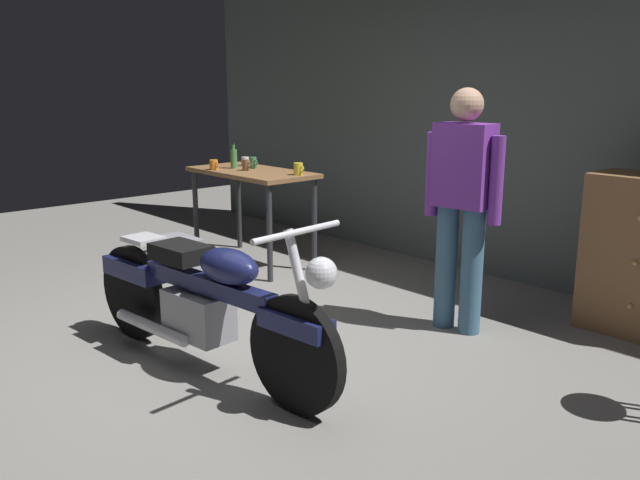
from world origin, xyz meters
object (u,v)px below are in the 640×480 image
at_px(mug_orange_travel, 214,165).
at_px(motorcycle, 204,300).
at_px(person_standing, 462,200).
at_px(mug_brown_stoneware, 246,165).
at_px(bottle, 234,158).
at_px(storage_bin, 177,256).
at_px(mug_yellow_tall, 298,169).
at_px(mug_white_ceramic, 245,161).
at_px(mug_green_speckled, 253,163).

bearing_deg(mug_orange_travel, motorcycle, -35.24).
relative_size(person_standing, mug_brown_stoneware, 15.83).
bearing_deg(mug_brown_stoneware, bottle, 178.10).
bearing_deg(motorcycle, person_standing, 65.47).
height_order(storage_bin, mug_yellow_tall, mug_yellow_tall).
bearing_deg(motorcycle, mug_white_ceramic, 133.76).
relative_size(storage_bin, mug_yellow_tall, 3.73).
relative_size(person_standing, storage_bin, 3.80).
xyz_separation_m(storage_bin, mug_orange_travel, (-0.11, 0.51, 0.78)).
distance_m(mug_orange_travel, mug_yellow_tall, 0.88).
bearing_deg(mug_green_speckled, person_standing, -1.95).
xyz_separation_m(storage_bin, mug_green_speckled, (0.06, 0.84, 0.78)).
relative_size(motorcycle, mug_brown_stoneware, 20.73).
relative_size(mug_orange_travel, mug_green_speckled, 1.03).
distance_m(mug_green_speckled, mug_brown_stoneware, 0.16).
bearing_deg(person_standing, mug_orange_travel, -1.37).
distance_m(motorcycle, mug_yellow_tall, 2.23).
height_order(motorcycle, mug_green_speckled, mug_green_speckled).
relative_size(mug_orange_travel, mug_white_ceramic, 1.06).
xyz_separation_m(person_standing, bottle, (-2.60, -0.04, 0.07)).
distance_m(storage_bin, bottle, 1.09).
height_order(mug_orange_travel, mug_green_speckled, mug_green_speckled).
xyz_separation_m(mug_green_speckled, mug_white_ceramic, (-0.23, 0.08, -0.01)).
bearing_deg(mug_white_ceramic, person_standing, -3.41).
distance_m(person_standing, bottle, 2.60).
bearing_deg(motorcycle, mug_yellow_tall, 119.52).
height_order(mug_green_speckled, mug_white_ceramic, mug_green_speckled).
xyz_separation_m(motorcycle, bottle, (-2.00, 1.64, 0.55)).
relative_size(person_standing, mug_yellow_tall, 14.14).
bearing_deg(mug_yellow_tall, storage_bin, -129.14).
height_order(storage_bin, mug_green_speckled, mug_green_speckled).
bearing_deg(mug_green_speckled, motorcycle, -43.47).
height_order(mug_green_speckled, bottle, bottle).
relative_size(motorcycle, mug_green_speckled, 20.22).
bearing_deg(mug_green_speckled, mug_yellow_tall, 1.93).
xyz_separation_m(mug_brown_stoneware, bottle, (-0.21, 0.01, 0.05)).
xyz_separation_m(mug_yellow_tall, mug_green_speckled, (-0.64, -0.02, 0.00)).
bearing_deg(mug_orange_travel, person_standing, 5.37).
relative_size(mug_green_speckled, mug_brown_stoneware, 1.03).
bearing_deg(person_standing, mug_brown_stoneware, -5.51).
xyz_separation_m(motorcycle, mug_white_ceramic, (-2.10, 1.85, 0.49)).
distance_m(motorcycle, mug_green_speckled, 2.62).
bearing_deg(mug_orange_travel, storage_bin, -77.79).
bearing_deg(mug_white_ceramic, mug_brown_stoneware, -34.67).
xyz_separation_m(person_standing, mug_white_ceramic, (-2.70, 0.16, 0.02)).
relative_size(motorcycle, mug_orange_travel, 19.70).
height_order(person_standing, bottle, person_standing).
bearing_deg(mug_green_speckled, mug_brown_stoneware, -60.42).
height_order(motorcycle, person_standing, person_standing).
height_order(person_standing, mug_yellow_tall, person_standing).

